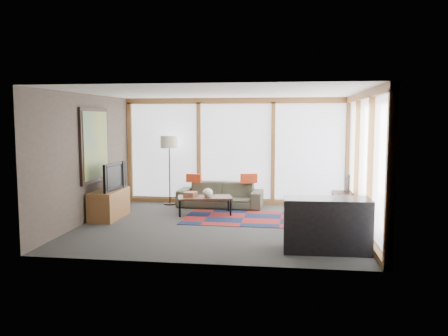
# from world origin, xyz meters

# --- Properties ---
(ground) EXTENTS (5.50, 5.50, 0.00)m
(ground) POSITION_xyz_m (0.00, 0.00, 0.00)
(ground) COLOR #2D2D2B
(ground) RESTS_ON ground
(room_envelope) EXTENTS (5.52, 5.02, 2.62)m
(room_envelope) POSITION_xyz_m (0.49, 0.56, 1.54)
(room_envelope) COLOR #3F352D
(room_envelope) RESTS_ON ground
(rug) EXTENTS (2.53, 1.64, 0.01)m
(rug) POSITION_xyz_m (0.38, 0.72, 0.01)
(rug) COLOR maroon
(rug) RESTS_ON ground
(sofa) EXTENTS (2.03, 0.87, 0.58)m
(sofa) POSITION_xyz_m (-0.31, 1.95, 0.29)
(sofa) COLOR #39392A
(sofa) RESTS_ON ground
(pillow_left) EXTENTS (0.38, 0.16, 0.20)m
(pillow_left) POSITION_xyz_m (-0.94, 1.92, 0.68)
(pillow_left) COLOR #BF3918
(pillow_left) RESTS_ON sofa
(pillow_right) EXTENTS (0.42, 0.20, 0.22)m
(pillow_right) POSITION_xyz_m (0.37, 1.98, 0.69)
(pillow_right) COLOR #BF3918
(pillow_right) RESTS_ON sofa
(floor_lamp) EXTENTS (0.42, 0.42, 1.69)m
(floor_lamp) POSITION_xyz_m (-1.58, 2.10, 0.84)
(floor_lamp) COLOR #302117
(floor_lamp) RESTS_ON ground
(coffee_table) EXTENTS (1.27, 0.83, 0.39)m
(coffee_table) POSITION_xyz_m (-0.52, 1.04, 0.20)
(coffee_table) COLOR #301E10
(coffee_table) RESTS_ON ground
(book_stack) EXTENTS (0.27, 0.32, 0.10)m
(book_stack) POSITION_xyz_m (-0.84, 1.04, 0.44)
(book_stack) COLOR brown
(book_stack) RESTS_ON coffee_table
(vase) EXTENTS (0.26, 0.26, 0.19)m
(vase) POSITION_xyz_m (-0.45, 1.00, 0.49)
(vase) COLOR beige
(vase) RESTS_ON coffee_table
(bookshelf) EXTENTS (0.41, 2.24, 0.56)m
(bookshelf) POSITION_xyz_m (2.43, 0.17, 0.28)
(bookshelf) COLOR #301E10
(bookshelf) RESTS_ON ground
(bowl_a) EXTENTS (0.23, 0.23, 0.11)m
(bowl_a) POSITION_xyz_m (2.46, -0.34, 0.61)
(bowl_a) COLOR black
(bowl_a) RESTS_ON bookshelf
(bowl_b) EXTENTS (0.20, 0.20, 0.08)m
(bowl_b) POSITION_xyz_m (2.40, 0.00, 0.60)
(bowl_b) COLOR black
(bowl_b) RESTS_ON bookshelf
(shelf_picture) EXTENTS (0.08, 0.30, 0.39)m
(shelf_picture) POSITION_xyz_m (2.51, 0.95, 0.75)
(shelf_picture) COLOR black
(shelf_picture) RESTS_ON bookshelf
(tv_console) EXTENTS (0.50, 1.20, 0.60)m
(tv_console) POSITION_xyz_m (-2.45, 0.36, 0.30)
(tv_console) COLOR brown
(tv_console) RESTS_ON ground
(television) EXTENTS (0.19, 1.02, 0.58)m
(television) POSITION_xyz_m (-2.41, 0.36, 0.89)
(television) COLOR black
(television) RESTS_ON tv_console
(bar_counter) EXTENTS (1.37, 0.67, 0.85)m
(bar_counter) POSITION_xyz_m (1.92, -1.56, 0.43)
(bar_counter) COLOR black
(bar_counter) RESTS_ON ground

